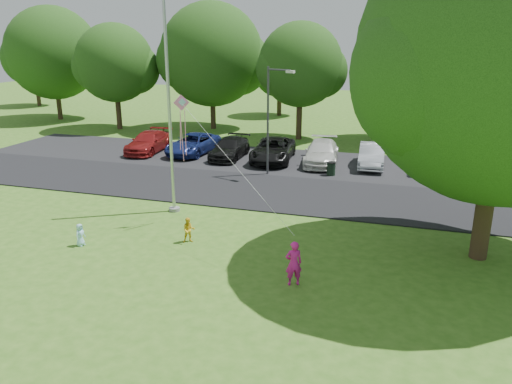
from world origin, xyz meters
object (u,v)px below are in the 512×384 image
(big_tree, at_px, (503,65))
(kite, at_px, (184,115))
(flagpole, at_px, (170,121))
(child_yellow, at_px, (189,230))
(trash_can, at_px, (331,169))
(child_blue, at_px, (80,235))
(woman, at_px, (294,263))
(street_lamp, at_px, (272,112))

(big_tree, relative_size, kite, 2.01)
(flagpole, relative_size, child_yellow, 9.92)
(big_tree, height_order, kite, big_tree)
(child_yellow, relative_size, kite, 0.17)
(big_tree, bearing_deg, trash_can, 125.46)
(trash_can, relative_size, child_blue, 0.93)
(big_tree, relative_size, child_yellow, 11.82)
(flagpole, relative_size, kite, 1.69)
(woman, bearing_deg, flagpole, -65.28)
(street_lamp, bearing_deg, big_tree, -21.47)
(street_lamp, bearing_deg, kite, -79.95)
(flagpole, distance_m, kite, 1.93)
(flagpole, xyz_separation_m, kite, (1.31, -1.33, 0.48))
(street_lamp, distance_m, child_blue, 12.96)
(child_blue, bearing_deg, street_lamp, -12.16)
(street_lamp, relative_size, trash_can, 7.43)
(street_lamp, relative_size, child_blue, 6.91)
(street_lamp, relative_size, big_tree, 0.51)
(child_yellow, height_order, child_blue, child_yellow)
(woman, xyz_separation_m, child_yellow, (-4.66, 2.21, -0.25))
(flagpole, height_order, trash_can, flagpole)
(child_yellow, xyz_separation_m, kite, (-0.84, 1.80, 4.15))
(woman, bearing_deg, kite, -63.26)
(woman, height_order, child_blue, woman)
(woman, bearing_deg, street_lamp, -98.73)
(big_tree, bearing_deg, woman, -146.33)
(street_lamp, height_order, trash_can, street_lamp)
(child_blue, bearing_deg, flagpole, -11.92)
(big_tree, xyz_separation_m, kite, (-11.37, 0.10, -2.14))
(flagpole, xyz_separation_m, child_yellow, (2.15, -3.13, -3.66))
(flagpole, xyz_separation_m, big_tree, (12.67, -1.43, 2.62))
(flagpole, relative_size, street_lamp, 1.64)
(street_lamp, height_order, kite, street_lamp)
(trash_can, bearing_deg, woman, -86.37)
(woman, relative_size, child_blue, 1.71)
(street_lamp, distance_m, big_tree, 13.55)
(flagpole, height_order, big_tree, big_tree)
(trash_can, distance_m, child_blue, 14.77)
(child_yellow, bearing_deg, child_blue, 172.35)
(trash_can, relative_size, kite, 0.14)
(street_lamp, bearing_deg, child_blue, -91.15)
(street_lamp, bearing_deg, woman, -52.52)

